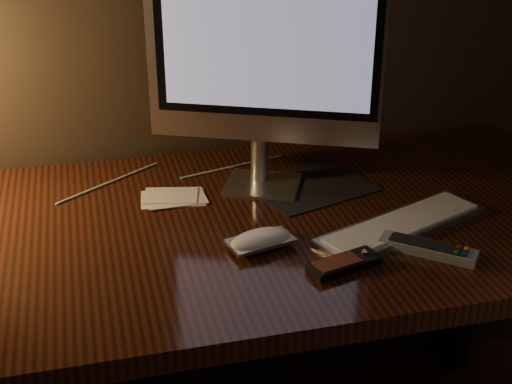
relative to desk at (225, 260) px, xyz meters
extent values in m
cube|color=#37170C|center=(0.00, -0.07, 0.11)|extent=(1.60, 0.75, 0.04)
cube|color=black|center=(0.75, 0.25, -0.27)|extent=(0.06, 0.06, 0.71)
cube|color=black|center=(0.00, 0.27, -0.17)|extent=(1.48, 0.02, 0.51)
cube|color=silver|center=(0.10, 0.07, 0.13)|extent=(0.20, 0.19, 0.01)
cylinder|color=silver|center=(0.10, 0.10, 0.19)|extent=(0.05, 0.05, 0.10)
cube|color=silver|center=(0.10, 0.07, 0.43)|extent=(0.45, 0.23, 0.39)
cube|color=black|center=(0.10, 0.05, 0.46)|extent=(0.41, 0.19, 0.33)
cube|color=#8E95C1|center=(0.10, 0.05, 0.46)|extent=(0.38, 0.17, 0.29)
cube|color=silver|center=(0.31, -0.18, 0.14)|extent=(0.38, 0.23, 0.01)
cube|color=black|center=(0.20, 0.04, 0.13)|extent=(0.29, 0.26, 0.00)
ellipsoid|color=white|center=(0.03, -0.19, 0.14)|extent=(0.13, 0.09, 0.02)
cube|color=black|center=(0.15, -0.29, 0.14)|extent=(0.14, 0.08, 0.02)
cube|color=maroon|center=(0.15, -0.29, 0.14)|extent=(0.09, 0.06, 0.00)
sphere|color=silver|center=(0.15, -0.29, 0.15)|extent=(0.01, 0.01, 0.01)
cube|color=gray|center=(0.31, -0.28, 0.14)|extent=(0.16, 0.15, 0.02)
cube|color=black|center=(0.31, -0.28, 0.15)|extent=(0.13, 0.11, 0.00)
cylinder|color=red|center=(0.31, -0.28, 0.15)|extent=(0.01, 0.01, 0.00)
cylinder|color=#0C8C19|center=(0.31, -0.28, 0.15)|extent=(0.01, 0.01, 0.00)
cylinder|color=gold|center=(0.31, -0.28, 0.15)|extent=(0.01, 0.01, 0.00)
cylinder|color=#1433BF|center=(0.31, -0.28, 0.15)|extent=(0.01, 0.01, 0.00)
cube|color=white|center=(-0.10, 0.05, 0.13)|extent=(0.14, 0.10, 0.01)
cylinder|color=white|center=(-0.08, 0.17, 0.13)|extent=(0.49, 0.22, 0.00)
camera|label=1|loc=(-0.26, -1.28, 0.77)|focal=50.00mm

